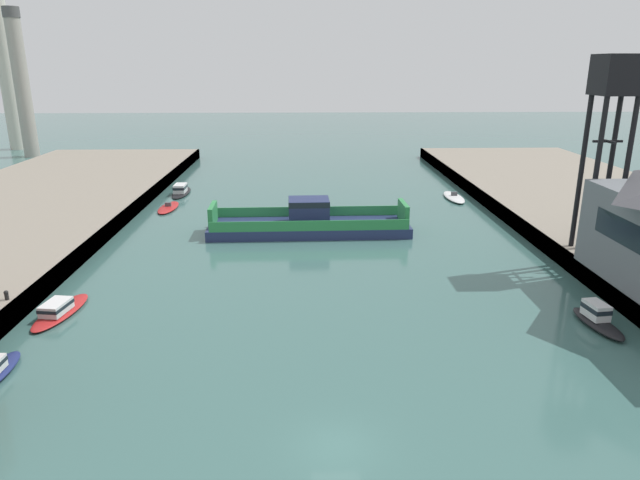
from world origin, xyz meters
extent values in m
plane|color=#3D6660|center=(0.00, 0.00, 0.00)|extent=(400.00, 400.00, 0.00)
cube|color=#4C4742|center=(-22.30, 20.00, 0.86)|extent=(0.30, 140.00, 1.72)
cube|color=#4C4742|center=(22.30, 20.00, 0.86)|extent=(0.30, 140.00, 1.72)
cube|color=navy|center=(-0.94, 36.78, 0.55)|extent=(22.06, 6.71, 1.10)
cube|color=#2D8947|center=(-1.01, 39.84, 1.65)|extent=(21.05, 0.58, 1.10)
cube|color=#2D8947|center=(-0.88, 33.73, 1.65)|extent=(21.05, 0.58, 1.10)
cube|color=navy|center=(-0.94, 36.78, 2.47)|extent=(4.46, 3.52, 2.74)
cube|color=black|center=(-0.94, 36.78, 3.49)|extent=(4.50, 3.56, 0.60)
cube|color=#2D8947|center=(9.52, 37.01, 2.20)|extent=(0.59, 4.37, 2.20)
cube|color=#2D8947|center=(-11.41, 36.55, 2.20)|extent=(0.59, 4.37, 2.20)
ellipsoid|color=white|center=(19.35, 52.63, 0.25)|extent=(2.30, 7.43, 0.49)
cube|color=#4C4C51|center=(19.35, 52.63, 0.74)|extent=(0.79, 0.41, 0.50)
ellipsoid|color=black|center=(19.28, 12.58, 0.29)|extent=(2.34, 5.64, 0.57)
cube|color=silver|center=(19.23, 12.99, 1.14)|extent=(1.40, 2.05, 1.13)
cube|color=black|center=(19.23, 12.99, 1.28)|extent=(1.44, 2.11, 0.34)
ellipsoid|color=red|center=(-19.71, 15.94, 0.19)|extent=(3.06, 7.19, 0.38)
cube|color=silver|center=(-19.79, 15.42, 0.80)|extent=(1.80, 2.62, 0.83)
cube|color=black|center=(-19.79, 15.42, 0.90)|extent=(1.85, 2.69, 0.25)
ellipsoid|color=black|center=(-19.08, 56.92, 0.19)|extent=(2.20, 7.72, 0.37)
cube|color=silver|center=(-19.08, 56.34, 0.95)|extent=(1.54, 2.70, 1.17)
cube|color=black|center=(-19.08, 56.34, 1.10)|extent=(1.58, 2.78, 0.35)
ellipsoid|color=red|center=(-18.98, 48.13, 0.18)|extent=(2.32, 6.79, 0.36)
cube|color=#4C4C51|center=(-18.98, 48.13, 0.61)|extent=(0.76, 0.42, 0.50)
cylinder|color=black|center=(23.32, 25.99, 8.54)|extent=(0.44, 0.44, 13.64)
cylinder|color=black|center=(25.91, 25.99, 8.54)|extent=(0.44, 0.44, 13.64)
cylinder|color=black|center=(23.32, 23.41, 8.54)|extent=(0.44, 0.44, 13.64)
cylinder|color=black|center=(25.91, 23.41, 8.54)|extent=(0.44, 0.44, 13.64)
cube|color=black|center=(24.61, 24.70, 6.49)|extent=(2.58, 0.20, 0.20)
cube|color=black|center=(24.61, 24.70, 6.49)|extent=(0.20, 2.58, 0.20)
cube|color=black|center=(24.61, 24.70, 11.54)|extent=(2.58, 0.20, 0.20)
cube|color=black|center=(24.61, 24.70, 11.54)|extent=(0.20, 2.58, 0.20)
cube|color=black|center=(24.61, 24.70, 17.02)|extent=(3.36, 3.36, 3.32)
cylinder|color=black|center=(-22.85, 14.77, 2.00)|extent=(0.28, 0.28, 0.55)
sphere|color=black|center=(-22.85, 14.77, 2.27)|extent=(0.32, 0.32, 0.32)
cylinder|color=black|center=(22.85, 14.68, 2.00)|extent=(0.28, 0.28, 0.55)
sphere|color=black|center=(22.85, 14.68, 2.27)|extent=(0.32, 0.32, 0.32)
cylinder|color=beige|center=(-63.98, 103.27, 16.59)|extent=(3.36, 3.36, 33.17)
cylinder|color=#9E998E|center=(-56.24, 92.58, 14.12)|extent=(2.87, 2.87, 28.23)
cylinder|color=#4C4C4C|center=(-56.24, 92.58, 27.23)|extent=(3.10, 3.10, 2.00)
camera|label=1|loc=(-1.54, -23.29, 17.86)|focal=31.75mm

